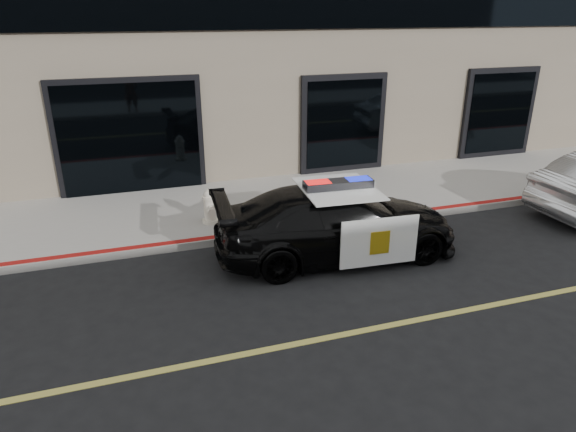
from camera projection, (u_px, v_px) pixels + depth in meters
name	position (u px, v px, depth m)	size (l,w,h in m)	color
ground	(239.00, 356.00, 6.90)	(120.00, 120.00, 0.00)	black
sidewalk_n	(187.00, 213.00, 11.50)	(60.00, 3.50, 0.15)	gray
police_car	(337.00, 222.00, 9.47)	(2.41, 4.75, 1.48)	black
fire_hydrant	(210.00, 207.00, 10.64)	(0.33, 0.46, 0.74)	silver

